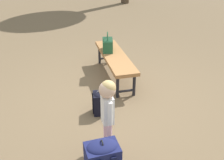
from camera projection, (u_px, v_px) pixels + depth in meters
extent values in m
plane|color=brown|center=(114.00, 103.00, 4.21)|extent=(40.00, 40.00, 0.00)
cube|color=#9E6B3D|center=(115.00, 57.00, 4.78)|extent=(1.64, 0.60, 0.06)
cylinder|color=black|center=(134.00, 85.00, 4.32)|extent=(0.05, 0.05, 0.39)
cylinder|color=black|center=(118.00, 87.00, 4.26)|extent=(0.05, 0.05, 0.39)
cylinder|color=black|center=(113.00, 53.00, 5.52)|extent=(0.05, 0.05, 0.39)
cylinder|color=black|center=(99.00, 55.00, 5.46)|extent=(0.05, 0.05, 0.39)
cylinder|color=black|center=(126.00, 91.00, 4.33)|extent=(0.08, 0.28, 0.04)
cylinder|color=black|center=(106.00, 58.00, 5.53)|extent=(0.08, 0.28, 0.04)
cube|color=#1E4C2D|center=(108.00, 45.00, 4.90)|extent=(0.33, 0.20, 0.22)
cube|color=#163922|center=(108.00, 40.00, 4.85)|extent=(0.30, 0.21, 0.02)
torus|color=#1E4C2D|center=(108.00, 37.00, 4.83)|extent=(0.20, 0.03, 0.20)
cylinder|color=#E5B2C6|center=(109.00, 138.00, 3.15)|extent=(0.08, 0.08, 0.40)
cylinder|color=#E5B2C6|center=(107.00, 133.00, 3.23)|extent=(0.08, 0.08, 0.40)
ellipsoid|color=white|center=(107.00, 150.00, 3.23)|extent=(0.06, 0.10, 0.04)
ellipsoid|color=white|center=(105.00, 145.00, 3.31)|extent=(0.06, 0.10, 0.04)
cube|color=white|center=(107.00, 110.00, 3.02)|extent=(0.17, 0.15, 0.34)
cylinder|color=white|center=(110.00, 114.00, 2.93)|extent=(0.06, 0.06, 0.29)
cylinder|color=white|center=(105.00, 104.00, 3.09)|extent=(0.06, 0.06, 0.29)
sphere|color=beige|center=(107.00, 90.00, 2.89)|extent=(0.19, 0.19, 0.19)
sphere|color=tan|center=(108.00, 88.00, 2.89)|extent=(0.18, 0.18, 0.18)
ellipsoid|color=#191E4C|center=(102.00, 147.00, 2.60)|extent=(0.29, 0.36, 0.11)
torus|color=black|center=(102.00, 144.00, 2.58)|extent=(0.08, 0.03, 0.08)
cube|color=black|center=(99.00, 103.00, 3.89)|extent=(0.23, 0.17, 0.33)
ellipsoid|color=black|center=(99.00, 94.00, 3.82)|extent=(0.21, 0.16, 0.07)
cube|color=black|center=(105.00, 106.00, 3.92)|extent=(0.16, 0.03, 0.15)
cube|color=black|center=(93.00, 102.00, 3.93)|extent=(0.04, 0.02, 0.28)
cube|color=black|center=(93.00, 106.00, 3.84)|extent=(0.04, 0.02, 0.28)
torus|color=#B2B2B7|center=(99.00, 92.00, 3.80)|extent=(0.01, 0.05, 0.05)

